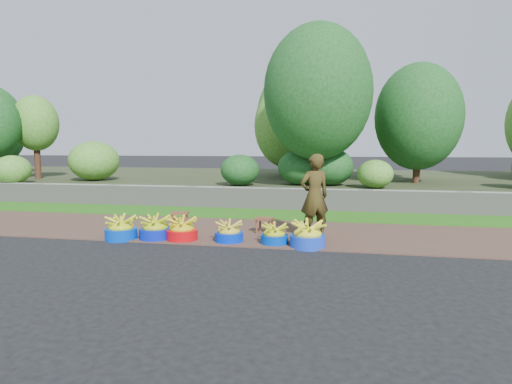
% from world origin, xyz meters
% --- Properties ---
extents(ground_plane, '(120.00, 120.00, 0.00)m').
position_xyz_m(ground_plane, '(0.00, 0.00, 0.00)').
color(ground_plane, black).
rests_on(ground_plane, ground).
extents(dirt_shoulder, '(80.00, 2.50, 0.02)m').
position_xyz_m(dirt_shoulder, '(0.00, 1.25, 0.01)').
color(dirt_shoulder, '#4C342A').
rests_on(dirt_shoulder, ground).
extents(grass_verge, '(80.00, 1.50, 0.04)m').
position_xyz_m(grass_verge, '(0.00, 3.25, 0.02)').
color(grass_verge, '#286915').
rests_on(grass_verge, ground).
extents(retaining_wall, '(80.00, 0.35, 0.55)m').
position_xyz_m(retaining_wall, '(0.00, 4.10, 0.28)').
color(retaining_wall, gray).
rests_on(retaining_wall, ground).
extents(earth_bank, '(80.00, 10.00, 0.50)m').
position_xyz_m(earth_bank, '(0.00, 9.00, 0.25)').
color(earth_bank, '#313920').
rests_on(earth_bank, ground).
extents(vegetation, '(34.91, 8.57, 4.31)m').
position_xyz_m(vegetation, '(-2.13, 8.12, 2.55)').
color(vegetation, '#3C2417').
rests_on(vegetation, earth_bank).
extents(basin_a, '(0.55, 0.55, 0.41)m').
position_xyz_m(basin_a, '(-2.06, 0.17, 0.18)').
color(basin_a, '#0039C7').
rests_on(basin_a, ground).
extents(basin_b, '(0.55, 0.55, 0.41)m').
position_xyz_m(basin_b, '(-1.49, 0.29, 0.18)').
color(basin_b, '#081DBB').
rests_on(basin_b, ground).
extents(basin_c, '(0.53, 0.53, 0.40)m').
position_xyz_m(basin_c, '(-1.01, 0.30, 0.18)').
color(basin_c, red).
rests_on(basin_c, ground).
extents(basin_d, '(0.48, 0.48, 0.35)m').
position_xyz_m(basin_d, '(-0.19, 0.33, 0.16)').
color(basin_d, '#0028D5').
rests_on(basin_d, ground).
extents(basin_e, '(0.45, 0.45, 0.34)m').
position_xyz_m(basin_e, '(0.58, 0.32, 0.15)').
color(basin_e, '#0035B1').
rests_on(basin_e, ground).
extents(basin_f, '(0.56, 0.56, 0.42)m').
position_xyz_m(basin_f, '(1.13, 0.22, 0.19)').
color(basin_f, blue).
rests_on(basin_f, ground).
extents(stool_left, '(0.38, 0.33, 0.29)m').
position_xyz_m(stool_left, '(-1.46, 1.36, 0.25)').
color(stool_left, brown).
rests_on(stool_left, dirt_shoulder).
extents(stool_right, '(0.36, 0.30, 0.28)m').
position_xyz_m(stool_right, '(0.28, 1.11, 0.24)').
color(stool_right, brown).
rests_on(stool_right, dirt_shoulder).
extents(vendor_woman, '(0.63, 0.56, 1.45)m').
position_xyz_m(vendor_woman, '(1.19, 0.89, 0.75)').
color(vendor_woman, black).
rests_on(vendor_woman, dirt_shoulder).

